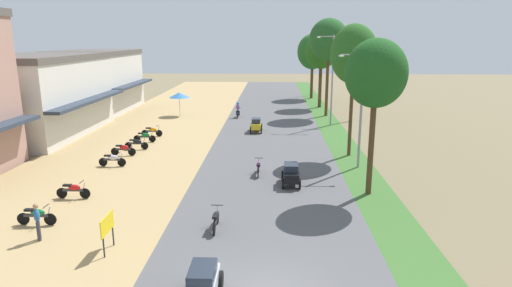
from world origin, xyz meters
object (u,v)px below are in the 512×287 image
Objects in this scene: vendor_umbrella at (179,95)px; median_tree_third at (329,40)px; median_tree_second at (354,55)px; car_hatchback_yellow at (256,124)px; parked_motorbike_fourth at (124,149)px; median_tree_fifth at (313,52)px; utility_pole_near at (354,73)px; parked_motorbike_fifth at (137,143)px; parked_motorbike_nearest at (37,215)px; streetlamp_mid at (332,75)px; parked_motorbike_second at (74,189)px; motorbike_ahead_third at (259,167)px; streetlamp_near at (362,102)px; median_tree_nearest at (376,74)px; car_hatchback_black at (291,173)px; motorbike_ahead_fourth at (238,110)px; streetlamp_far at (312,66)px; car_sedan_silver at (202,284)px; median_tree_fourth at (321,52)px; parked_motorbike_sixth at (145,136)px; parked_motorbike_third at (113,159)px; motorbike_ahead_second at (216,218)px; parked_motorbike_seventh at (152,131)px.

vendor_umbrella is 16.80m from median_tree_third.
median_tree_second is 4.58× the size of car_hatchback_yellow.
median_tree_second reaches higher than parked_motorbike_fourth.
utility_pole_near reaches higher than median_tree_fifth.
parked_motorbike_nearest is at bearing -91.41° from parked_motorbike_fifth.
parked_motorbike_fourth is at bearing -144.18° from streetlamp_mid.
parked_motorbike_second is at bearing -111.90° from median_tree_fifth.
parked_motorbike_second is at bearing -155.37° from motorbike_ahead_third.
median_tree_nearest is at bearing -94.44° from streetlamp_near.
median_tree_fifth is 4.86× the size of motorbike_ahead_third.
median_tree_fifth is (15.79, 39.29, 5.84)m from parked_motorbike_second.
car_hatchback_black reaches higher than parked_motorbike_second.
parked_motorbike_fourth is at bearing -114.51° from motorbike_ahead_fourth.
median_tree_fifth is at bearing 62.49° from parked_motorbike_fourth.
median_tree_nearest is at bearing -90.54° from streetlamp_far.
motorbike_ahead_fourth is (-1.46, 32.81, 0.11)m from car_sedan_silver.
parked_motorbike_second is 0.24× the size of streetlamp_near.
parked_motorbike_nearest is 0.21× the size of median_tree_fourth.
utility_pole_near is 4.65× the size of car_hatchback_black.
streetlamp_mid is (-0.18, -5.20, -3.11)m from median_tree_third.
car_sedan_silver is (8.11, -21.57, 0.19)m from parked_motorbike_sixth.
median_tree_second is at bearing 87.95° from median_tree_nearest.
motorbike_ahead_fourth reaches higher than motorbike_ahead_third.
streetlamp_far is at bearing 64.25° from parked_motorbike_fourth.
median_tree_third is at bearing -89.39° from streetlamp_far.
parked_motorbike_third is at bearing -138.13° from streetlamp_mid.
motorbike_ahead_second is (7.84, -16.10, 0.02)m from parked_motorbike_sixth.
vendor_umbrella is at bearing 130.13° from streetlamp_near.
median_tree_fourth is at bearing 22.61° from vendor_umbrella.
utility_pole_near reaches higher than car_hatchback_black.
median_tree_fifth is at bearing 89.75° from median_tree_nearest.
car_sedan_silver is (-7.79, -51.15, -3.63)m from streetlamp_far.
streetlamp_far is at bearing 90.61° from median_tree_third.
median_tree_nearest is at bearing -24.40° from parked_motorbike_fourth.
car_sedan_silver is at bearing -71.12° from parked_motorbike_seventh.
parked_motorbike_fifth is at bearing 147.90° from motorbike_ahead_third.
streetlamp_far is at bearing 70.45° from parked_motorbike_nearest.
median_tree_fifth is 1.19× the size of streetlamp_near.
median_tree_third reaches higher than motorbike_ahead_second.
streetlamp_mid is at bearing 89.47° from median_tree_second.
parked_motorbike_sixth and parked_motorbike_seventh have the same top height.
median_tree_second is at bearing 2.46° from parked_motorbike_fourth.
motorbike_ahead_third is (-6.44, -37.82, -3.80)m from streetlamp_far.
median_tree_fifth is at bearing 90.22° from median_tree_second.
parked_motorbike_third is 1.00× the size of parked_motorbike_fifth.
median_tree_fourth is (16.10, 31.32, 6.08)m from parked_motorbike_second.
parked_motorbike_nearest and parked_motorbike_third have the same top height.
parked_motorbike_fifth is at bearing 112.73° from car_sedan_silver.
median_tree_fifth is 18.71m from motorbike_ahead_fourth.
streetlamp_mid is 0.91× the size of utility_pole_near.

